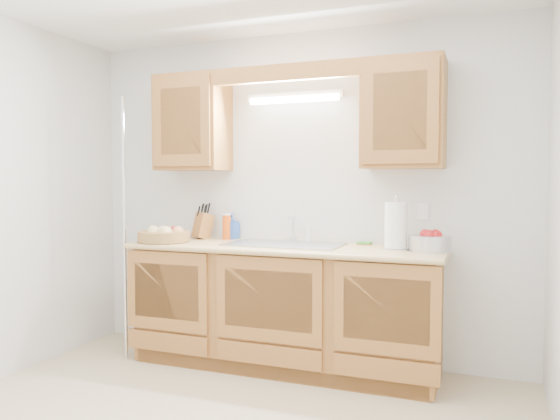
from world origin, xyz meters
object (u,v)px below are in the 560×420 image
at_px(apple_bowl, 430,242).
at_px(paper_towel, 396,226).
at_px(knife_block, 203,225).
at_px(fruit_basket, 164,235).

bearing_deg(apple_bowl, paper_towel, 178.97).
distance_m(knife_block, apple_bowl, 1.81).
xyz_separation_m(knife_block, paper_towel, (1.57, -0.16, 0.05)).
bearing_deg(paper_towel, apple_bowl, -1.03).
xyz_separation_m(fruit_basket, apple_bowl, (1.96, 0.16, 0.01)).
distance_m(knife_block, paper_towel, 1.58).
xyz_separation_m(fruit_basket, knife_block, (0.16, 0.33, 0.05)).
distance_m(fruit_basket, apple_bowl, 1.96).
bearing_deg(knife_block, apple_bowl, 18.88).
distance_m(paper_towel, apple_bowl, 0.25).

